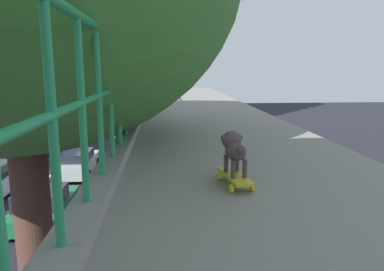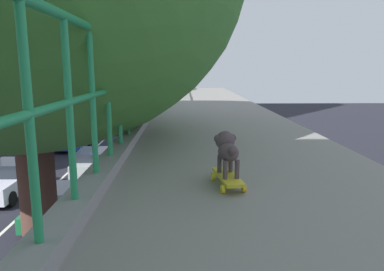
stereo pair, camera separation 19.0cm
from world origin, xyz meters
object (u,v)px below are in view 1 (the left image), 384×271
at_px(car_green_fifth, 44,206).
at_px(toy_skateboard, 235,177).
at_px(city_bus, 66,118).
at_px(small_dog, 234,148).
at_px(car_silver_seventh, 78,163).

bearing_deg(car_green_fifth, toy_skateboard, -64.31).
bearing_deg(city_bus, toy_skateboard, -72.45).
bearing_deg(small_dog, toy_skateboard, -81.81).
distance_m(car_green_fifth, car_silver_seventh, 6.53).
relative_size(city_bus, small_dog, 32.38).
height_order(car_green_fifth, toy_skateboard, toy_skateboard).
height_order(toy_skateboard, small_dog, small_dog).
height_order(car_silver_seventh, small_dog, small_dog).
distance_m(car_silver_seventh, toy_skateboard, 19.11).
relative_size(car_green_fifth, small_dog, 10.86).
height_order(car_silver_seventh, toy_skateboard, toy_skateboard).
xyz_separation_m(toy_skateboard, small_dog, (-0.01, 0.04, 0.23)).
bearing_deg(car_silver_seventh, small_dog, -72.53).
relative_size(city_bus, toy_skateboard, 23.88).
bearing_deg(toy_skateboard, car_green_fifth, 115.69).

